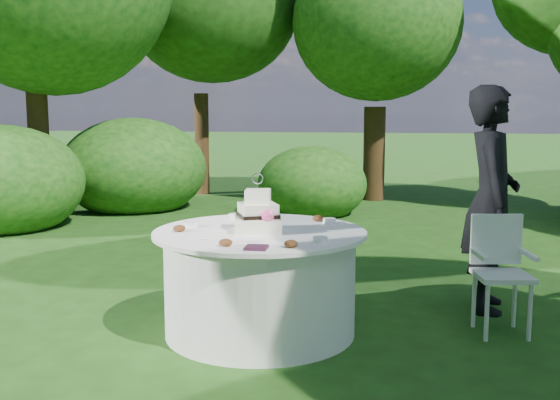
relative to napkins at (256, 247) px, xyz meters
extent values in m
plane|color=#1E3D10|center=(-0.10, 0.62, -0.78)|extent=(80.00, 80.00, 0.00)
cube|color=#421C34|center=(0.00, 0.00, 0.00)|extent=(0.14, 0.14, 0.02)
ellipsoid|color=white|center=(-0.24, 0.24, 0.00)|extent=(0.48, 0.07, 0.01)
imported|color=black|center=(1.65, 1.50, 0.14)|extent=(0.49, 0.70, 1.84)
cylinder|color=silver|center=(-0.10, 0.62, -0.41)|extent=(1.40, 1.40, 0.74)
cylinder|color=white|center=(-0.10, 0.62, -0.02)|extent=(1.56, 1.56, 0.03)
cube|color=silver|center=(-0.11, 0.60, 0.04)|extent=(0.40, 0.40, 0.11)
cube|color=white|center=(-0.11, 0.60, 0.14)|extent=(0.34, 0.34, 0.11)
cube|color=silver|center=(-0.11, 0.60, 0.24)|extent=(0.20, 0.20, 0.11)
cube|color=black|center=(-0.11, 0.60, 0.11)|extent=(0.36, 0.36, 0.04)
sphere|color=#D83F80|center=(-0.02, 0.48, 0.13)|extent=(0.09, 0.09, 0.09)
cylinder|color=silver|center=(-0.11, 0.60, 0.32)|extent=(0.01, 0.01, 0.05)
torus|color=silver|center=(-0.11, 0.60, 0.38)|extent=(0.08, 0.03, 0.08)
cube|color=silver|center=(1.66, 0.87, -0.34)|extent=(0.44, 0.44, 0.04)
cube|color=white|center=(1.63, 1.04, -0.10)|extent=(0.38, 0.10, 0.38)
cylinder|color=silver|center=(1.53, 0.70, -0.57)|extent=(0.03, 0.03, 0.42)
cylinder|color=silver|center=(1.84, 0.75, -0.57)|extent=(0.03, 0.03, 0.42)
cylinder|color=white|center=(1.48, 1.00, -0.57)|extent=(0.03, 0.03, 0.42)
cylinder|color=silver|center=(1.78, 1.05, -0.57)|extent=(0.03, 0.03, 0.42)
cube|color=white|center=(1.48, 0.84, -0.18)|extent=(0.09, 0.35, 0.03)
cube|color=white|center=(1.84, 0.91, -0.18)|extent=(0.09, 0.35, 0.03)
cylinder|color=white|center=(-0.40, 1.10, 0.01)|extent=(0.10, 0.10, 0.04)
cylinder|color=white|center=(0.37, 1.00, 0.01)|extent=(0.10, 0.10, 0.04)
cylinder|color=white|center=(-0.64, 0.68, 0.01)|extent=(0.10, 0.10, 0.04)
cylinder|color=white|center=(0.38, 0.25, 0.01)|extent=(0.10, 0.10, 0.04)
ellipsoid|color=#562D16|center=(-0.67, 0.48, 0.02)|extent=(0.09, 0.09, 0.05)
ellipsoid|color=#562D16|center=(0.21, 0.08, 0.02)|extent=(0.09, 0.09, 0.05)
ellipsoid|color=#562D16|center=(-0.21, 0.04, 0.02)|extent=(0.09, 0.09, 0.05)
ellipsoid|color=#562D16|center=(0.27, 1.09, 0.02)|extent=(0.09, 0.09, 0.05)
camera|label=1|loc=(0.83, -3.99, 0.88)|focal=42.00mm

